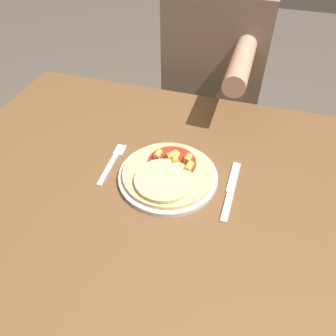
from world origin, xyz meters
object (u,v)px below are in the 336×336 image
Objects in this scene: plate at (168,177)px; person_diner at (214,79)px; fork at (113,161)px; knife at (230,191)px; dining_table at (149,210)px; pizza at (168,173)px.

person_diner is at bearing 89.41° from plate.
knife is at bearing -2.89° from fork.
plate is 1.25× the size of knife.
knife is at bearing -75.40° from person_diner.
dining_table is 0.18m from fork.
dining_table is 5.64× the size of knife.
dining_table is at bearing -26.31° from fork.
plate reaches higher than dining_table.
knife is at bearing 0.19° from plate.
pizza is (0.00, -0.00, 0.02)m from plate.
knife is (0.17, 0.00, -0.02)m from pizza.
pizza is 0.17m from knife.
fork is at bearing -106.11° from person_diner.
fork is (-0.13, 0.06, 0.10)m from dining_table.
knife is 0.67m from person_diner.
plate is 0.22× the size of person_diner.
knife is 0.18× the size of person_diner.
person_diner reaches higher than dining_table.
fork is at bearing 153.69° from dining_table.
pizza is at bearing -178.50° from knife.
person_diner is at bearing 73.89° from fork.
pizza reaches higher than knife.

